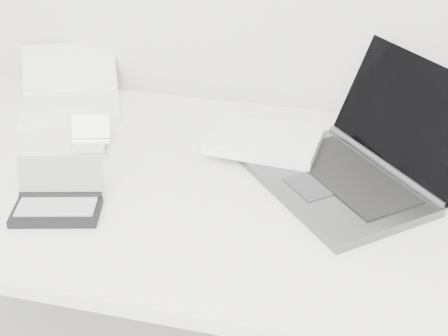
% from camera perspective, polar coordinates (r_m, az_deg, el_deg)
% --- Properties ---
extents(desk, '(1.60, 0.80, 0.73)m').
position_cam_1_polar(desk, '(1.35, 1.65, -3.18)').
color(desk, white).
rests_on(desk, ground).
extents(laptop_large, '(0.60, 0.52, 0.24)m').
position_cam_1_polar(laptop_large, '(1.36, 9.77, 0.97)').
color(laptop_large, '#525557').
rests_on(laptop_large, desk).
extents(netbook_open_white, '(0.36, 0.38, 0.11)m').
position_cam_1_polar(netbook_open_white, '(1.71, -13.86, 6.46)').
color(netbook_open_white, white).
rests_on(netbook_open_white, desk).
extents(pda_silver, '(0.11, 0.13, 0.07)m').
position_cam_1_polar(pda_silver, '(1.48, -12.17, 2.18)').
color(pda_silver, white).
rests_on(pda_silver, desk).
extents(palmtop_charcoal, '(0.20, 0.16, 0.09)m').
position_cam_1_polar(palmtop_charcoal, '(1.28, -14.96, -3.04)').
color(palmtop_charcoal, black).
rests_on(palmtop_charcoal, desk).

